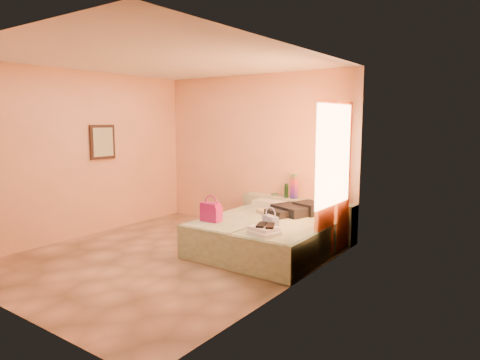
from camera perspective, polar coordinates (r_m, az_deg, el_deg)
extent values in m
plane|color=tan|center=(6.42, -9.49, -10.08)|extent=(4.50, 4.50, 0.00)
cube|color=#F4B082|center=(7.87, 1.96, 3.76)|extent=(4.00, 0.02, 2.80)
cube|color=#F4B082|center=(7.69, -20.33, 3.16)|extent=(0.02, 4.50, 2.80)
cube|color=#F4B082|center=(4.92, 6.78, 1.16)|extent=(0.02, 4.50, 2.80)
cube|color=silver|center=(6.17, -10.11, 15.51)|extent=(4.00, 4.50, 0.02)
cube|color=beige|center=(6.04, 12.39, 3.24)|extent=(0.02, 1.10, 1.40)
cube|color=orange|center=(5.96, 11.36, -0.18)|extent=(0.05, 0.55, 2.20)
cube|color=orange|center=(6.51, 13.55, 0.43)|extent=(0.05, 0.45, 2.20)
cube|color=black|center=(7.88, -17.87, 4.84)|extent=(0.04, 0.50, 0.60)
cube|color=gold|center=(7.10, 12.30, 3.52)|extent=(0.25, 0.04, 0.30)
cube|color=#A7B594|center=(7.41, 7.58, -4.99)|extent=(2.05, 0.30, 0.65)
cube|color=#B5CFA7|center=(6.75, 0.48, -6.87)|extent=(0.94, 2.02, 0.50)
cube|color=#B5CFA7|center=(6.29, 7.26, -8.04)|extent=(0.94, 2.02, 0.50)
cylinder|color=#163E1F|center=(7.41, 6.18, -1.47)|extent=(0.08, 0.08, 0.24)
cube|color=#B71673|center=(7.34, 7.23, -0.86)|extent=(0.11, 0.11, 0.42)
cylinder|color=#4F9161|center=(7.66, 4.61, -1.93)|extent=(0.15, 0.15, 0.03)
cube|color=#254527|center=(7.21, 10.75, -2.68)|extent=(0.18, 0.15, 0.03)
cube|color=silver|center=(6.93, 13.47, -2.18)|extent=(0.24, 0.24, 0.27)
cube|color=#B71673|center=(6.33, -3.87, -4.27)|extent=(0.31, 0.18, 0.28)
cube|color=tan|center=(6.85, 3.92, -4.26)|extent=(0.41, 0.36, 0.06)
cube|color=black|center=(6.78, 7.30, -3.88)|extent=(0.78, 0.78, 0.19)
cube|color=#4455A4|center=(5.96, 4.08, -5.58)|extent=(0.28, 0.21, 0.17)
cube|color=white|center=(5.61, 3.27, -6.80)|extent=(0.42, 0.38, 0.10)
cube|color=black|center=(5.64, 3.40, -6.06)|extent=(0.28, 0.32, 0.03)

